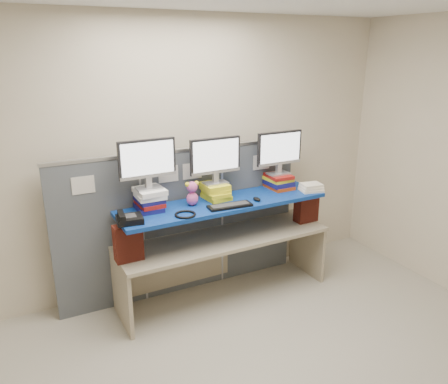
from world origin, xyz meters
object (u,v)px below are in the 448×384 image
monitor_left (147,161)px  monitor_right (279,150)px  monitor_center (215,158)px  desk (224,249)px  blue_board (224,204)px  keyboard (230,206)px  desk_phone (129,219)px

monitor_left → monitor_right: (1.43, 0.03, -0.05)m
monitor_left → monitor_right: monitor_left is taller
monitor_center → desk: bearing=-75.2°
blue_board → keyboard: 0.16m
blue_board → desk: bearing=178.7°
keyboard → monitor_center: bearing=97.2°
monitor_center → keyboard: size_ratio=1.22×
desk → keyboard: (-0.02, -0.16, 0.52)m
keyboard → desk_phone: (-0.96, 0.05, 0.02)m
blue_board → monitor_center: 0.45m
monitor_left → desk_phone: 0.55m
blue_board → desk_phone: size_ratio=8.67×
monitor_left → desk_phone: (-0.26, -0.21, -0.43)m
monitor_left → monitor_right: 1.43m
keyboard → desk_phone: bearing=-179.0°
monitor_center → desk_phone: (-0.94, -0.23, -0.38)m
desk_phone → blue_board: bearing=13.1°
monitor_left → keyboard: size_ratio=1.22×
blue_board → monitor_left: monitor_left is taller
keyboard → desk_phone: desk_phone is taller
blue_board → monitor_center: monitor_center is taller
monitor_right → keyboard: 0.89m
monitor_right → monitor_left: bearing=-180.0°
keyboard → desk: bearing=87.4°
blue_board → monitor_right: 0.85m
keyboard → desk_phone: 0.96m
monitor_center → monitor_right: bearing=-0.0°
monitor_center → blue_board: bearing=-75.2°
monitor_left → desk_phone: bearing=-141.7°
desk → desk_phone: bearing=-174.8°
monitor_left → monitor_right: bearing=0.0°
monitor_left → monitor_center: size_ratio=1.00×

